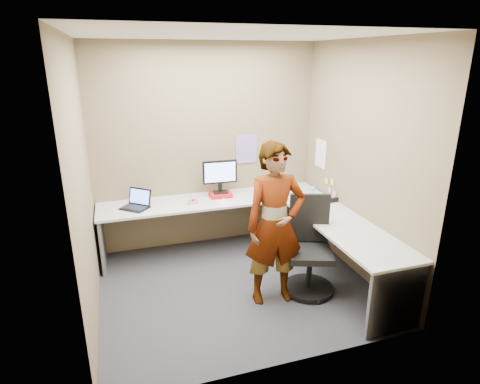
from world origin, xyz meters
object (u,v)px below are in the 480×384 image
object	(u,v)px
office_chair	(309,254)
desk	(261,222)
monitor	(220,174)
person	(275,225)

from	to	relation	value
office_chair	desk	bearing A→B (deg)	135.33
desk	monitor	distance (m)	0.88
desk	person	world-z (taller)	person
monitor	office_chair	world-z (taller)	monitor
monitor	person	bearing A→B (deg)	-79.67
monitor	office_chair	size ratio (longest dim) A/B	0.43
office_chair	person	xyz separation A→B (m)	(-0.45, -0.06, 0.43)
office_chair	person	size ratio (longest dim) A/B	0.61
desk	monitor	xyz separation A→B (m)	(-0.33, 0.67, 0.45)
monitor	person	distance (m)	1.43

